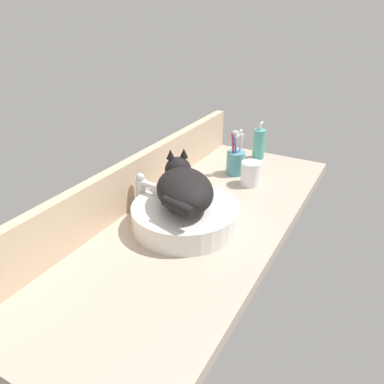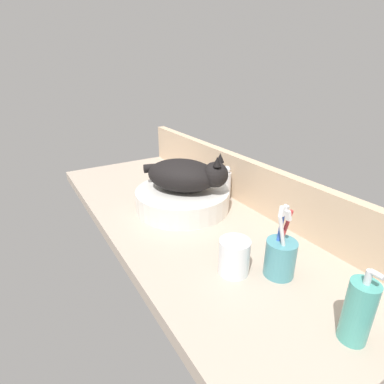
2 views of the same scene
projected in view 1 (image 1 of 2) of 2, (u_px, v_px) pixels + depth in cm
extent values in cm
cube|color=#B2A08E|center=(199.00, 225.00, 123.44)|extent=(137.92, 53.92, 4.00)
cube|color=#CCAD8C|center=(135.00, 181.00, 129.50)|extent=(137.92, 3.60, 16.91)
cylinder|color=silver|center=(185.00, 216.00, 117.87)|extent=(33.60, 33.60, 7.30)
ellipsoid|color=black|center=(185.00, 190.00, 113.69)|extent=(30.04, 29.20, 11.00)
sphere|color=black|center=(178.00, 170.00, 123.34)|extent=(8.80, 8.80, 8.80)
cone|color=black|center=(171.00, 154.00, 121.34)|extent=(2.80, 2.80, 3.20)
cone|color=black|center=(184.00, 153.00, 122.14)|extent=(2.80, 2.80, 3.20)
cylinder|color=black|center=(178.00, 206.00, 103.51)|extent=(5.92, 11.45, 3.20)
cylinder|color=silver|center=(142.00, 195.00, 126.40)|extent=(3.60, 3.60, 11.00)
cylinder|color=silver|center=(152.00, 186.00, 121.59)|extent=(3.29, 10.18, 2.20)
sphere|color=silver|center=(140.00, 177.00, 123.34)|extent=(2.80, 2.80, 2.80)
cylinder|color=teal|center=(259.00, 144.00, 167.86)|extent=(5.28, 5.28, 13.22)
cylinder|color=silver|center=(260.00, 127.00, 164.20)|extent=(1.20, 1.20, 2.80)
cylinder|color=silver|center=(262.00, 123.00, 164.49)|extent=(2.20, 1.00, 1.00)
cylinder|color=teal|center=(236.00, 163.00, 153.29)|extent=(7.54, 7.54, 9.48)
cylinder|color=#D13838|center=(233.00, 154.00, 150.88)|extent=(2.67, 3.34, 16.95)
cube|color=white|center=(234.00, 134.00, 147.00)|extent=(1.45, 1.14, 2.60)
cylinder|color=blue|center=(236.00, 154.00, 150.45)|extent=(1.88, 3.33, 16.98)
cube|color=white|center=(237.00, 134.00, 146.56)|extent=(1.34, 1.14, 2.56)
cylinder|color=white|center=(239.00, 153.00, 152.00)|extent=(2.92, 3.86, 16.88)
cube|color=white|center=(240.00, 133.00, 148.11)|extent=(1.49, 1.21, 2.63)
cylinder|color=white|center=(251.00, 173.00, 144.32)|extent=(7.77, 7.77, 9.24)
cylinder|color=silver|center=(251.00, 176.00, 144.93)|extent=(6.84, 6.84, 6.59)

